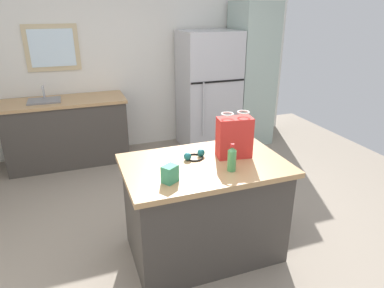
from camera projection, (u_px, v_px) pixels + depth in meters
ground at (206, 240)px, 3.21m from camera, size 6.35×6.35×0.00m
back_wall at (138, 62)px, 5.03m from camera, size 4.84×0.13×2.52m
kitchen_island at (204, 208)px, 2.92m from camera, size 1.31×0.85×0.86m
refrigerator at (208, 91)px, 5.10m from camera, size 0.81×0.74×1.72m
tall_cabinet at (251, 75)px, 5.25m from camera, size 0.55×0.66×2.10m
sink_counter at (67, 131)px, 4.66m from camera, size 1.58×0.64×1.08m
shopping_bag at (234, 137)px, 2.81m from camera, size 0.30×0.18×0.39m
small_box at (170, 174)px, 2.44m from camera, size 0.13×0.13×0.13m
bottle at (232, 159)px, 2.60m from camera, size 0.07×0.07×0.22m
ear_defenders at (194, 156)px, 2.84m from camera, size 0.20×0.18×0.06m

